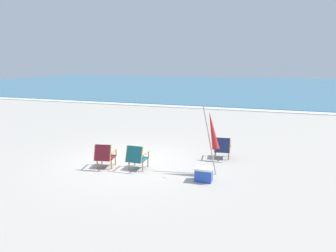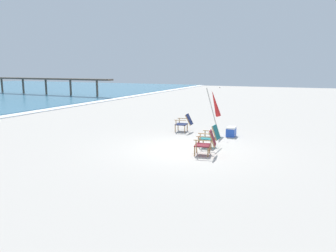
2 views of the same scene
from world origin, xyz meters
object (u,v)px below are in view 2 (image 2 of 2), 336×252
Objects in this scene: beach_chair_far_center at (211,136)px; beach_chair_front_right at (207,142)px; umbrella_furled_red at (215,104)px; cooler_box at (231,132)px; beach_chair_front_left at (185,122)px.

beach_chair_far_center is 1.00× the size of beach_chair_front_right.
umbrella_furled_red reaches higher than cooler_box.
beach_chair_front_left is at bearing 84.13° from umbrella_furled_red.
umbrella_furled_red is 1.35m from cooler_box.
beach_chair_front_left is at bearing 83.85° from cooler_box.
cooler_box is (-0.09, -0.74, -1.12)m from umbrella_furled_red.
cooler_box is (-0.23, -2.13, -0.22)m from beach_chair_front_left.
beach_chair_far_center is at bearing 174.06° from cooler_box.
beach_chair_far_center is 0.40× the size of umbrella_furled_red.
beach_chair_far_center is at bearing -167.32° from umbrella_furled_red.
beach_chair_front_right is 1.67× the size of cooler_box.
beach_chair_far_center is at bearing 8.63° from beach_chair_front_right.
beach_chair_front_left is 1.62× the size of cooler_box.
beach_chair_front_left is 1.67m from umbrella_furled_red.
cooler_box is (3.23, -0.07, -0.23)m from beach_chair_front_right.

